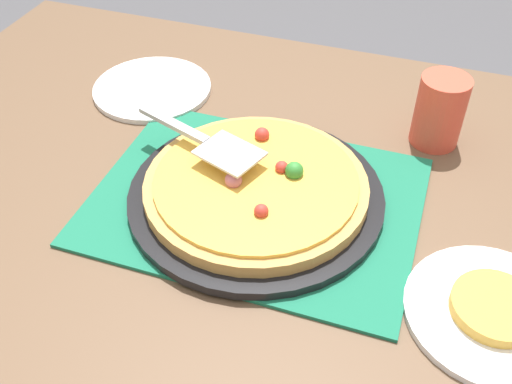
{
  "coord_description": "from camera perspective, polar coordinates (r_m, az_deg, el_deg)",
  "views": [
    {
      "loc": [
        -0.21,
        0.62,
        1.36
      ],
      "look_at": [
        0.0,
        0.0,
        0.77
      ],
      "focal_mm": 41.96,
      "sensor_mm": 36.0,
      "label": 1
    }
  ],
  "objects": [
    {
      "name": "pizza",
      "position": [
        0.88,
        0.02,
        0.65
      ],
      "size": [
        0.33,
        0.33,
        0.05
      ],
      "color": "tan",
      "rests_on": "pizza_pan"
    },
    {
      "name": "placemat",
      "position": [
        0.9,
        -0.0,
        -0.8
      ],
      "size": [
        0.48,
        0.36,
        0.01
      ],
      "primitive_type": "cube",
      "color": "#196B4C",
      "rests_on": "dining_table"
    },
    {
      "name": "served_slice_left",
      "position": [
        0.8,
        21.88,
        -10.16
      ],
      "size": [
        0.11,
        0.11,
        0.02
      ],
      "primitive_type": "cylinder",
      "color": "gold",
      "rests_on": "plate_near_left"
    },
    {
      "name": "plate_near_left",
      "position": [
        0.81,
        21.64,
        -10.72
      ],
      "size": [
        0.22,
        0.22,
        0.01
      ],
      "primitive_type": "cylinder",
      "color": "white",
      "rests_on": "dining_table"
    },
    {
      "name": "pizza_pan",
      "position": [
        0.89,
        -0.0,
        -0.33
      ],
      "size": [
        0.38,
        0.38,
        0.01
      ],
      "primitive_type": "cylinder",
      "color": "black",
      "rests_on": "placemat"
    },
    {
      "name": "cup_corner",
      "position": [
        1.02,
        17.11,
        7.39
      ],
      "size": [
        0.08,
        0.08,
        0.12
      ],
      "primitive_type": "cylinder",
      "color": "#E04C38",
      "rests_on": "dining_table"
    },
    {
      "name": "pizza_server",
      "position": [
        0.9,
        -4.84,
        4.89
      ],
      "size": [
        0.23,
        0.12,
        0.01
      ],
      "color": "silver",
      "rests_on": "pizza"
    },
    {
      "name": "dining_table",
      "position": [
        0.98,
        -0.0,
        -5.63
      ],
      "size": [
        1.4,
        1.0,
        0.75
      ],
      "color": "brown",
      "rests_on": "ground_plane"
    },
    {
      "name": "plate_side",
      "position": [
        1.15,
        -9.85,
        9.7
      ],
      "size": [
        0.22,
        0.22,
        0.01
      ],
      "primitive_type": "cylinder",
      "color": "white",
      "rests_on": "dining_table"
    }
  ]
}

